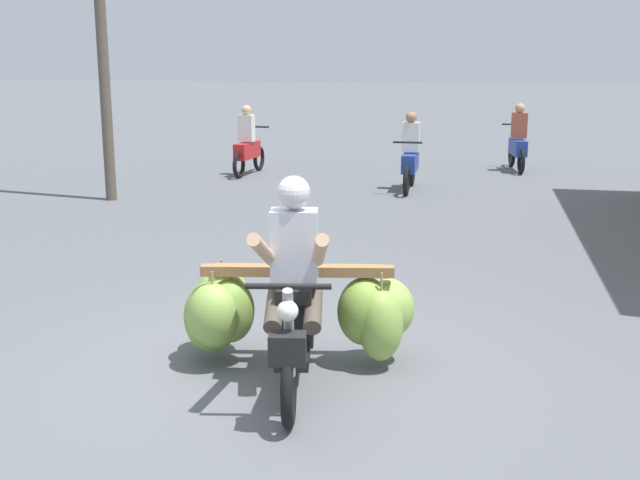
# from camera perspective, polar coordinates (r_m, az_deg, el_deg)

# --- Properties ---
(ground_plane) EXTENTS (120.00, 120.00, 0.00)m
(ground_plane) POSITION_cam_1_polar(r_m,az_deg,el_deg) (6.29, -3.82, -9.55)
(ground_plane) COLOR #56595E
(motorbike_main_loaded) EXTENTS (1.84, 1.75, 1.58)m
(motorbike_main_loaded) POSITION_cam_1_polar(r_m,az_deg,el_deg) (6.25, -2.39, -4.85)
(motorbike_main_loaded) COLOR black
(motorbike_main_loaded) RESTS_ON ground
(motorbike_distant_ahead_left) EXTENTS (0.50, 1.62, 1.40)m
(motorbike_distant_ahead_left) POSITION_cam_1_polar(r_m,az_deg,el_deg) (16.29, -5.17, 6.61)
(motorbike_distant_ahead_left) COLOR black
(motorbike_distant_ahead_left) RESTS_ON ground
(motorbike_distant_ahead_right) EXTENTS (0.51, 1.62, 1.40)m
(motorbike_distant_ahead_right) POSITION_cam_1_polar(r_m,az_deg,el_deg) (17.29, 13.88, 6.66)
(motorbike_distant_ahead_right) COLOR black
(motorbike_distant_ahead_right) RESTS_ON ground
(motorbike_distant_far_ahead) EXTENTS (0.50, 1.62, 1.40)m
(motorbike_distant_far_ahead) POSITION_cam_1_polar(r_m,az_deg,el_deg) (14.51, 6.42, 5.77)
(motorbike_distant_far_ahead) COLOR black
(motorbike_distant_far_ahead) RESTS_ON ground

